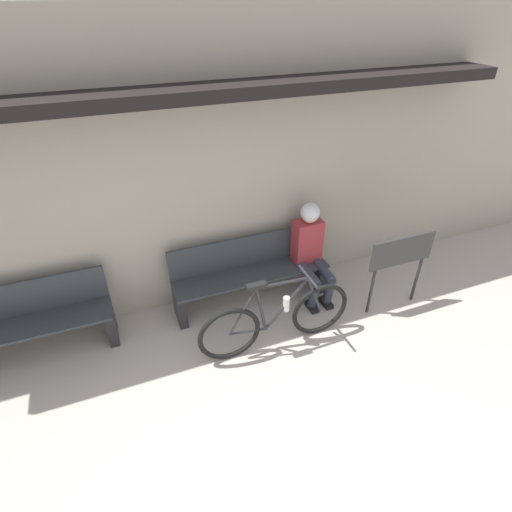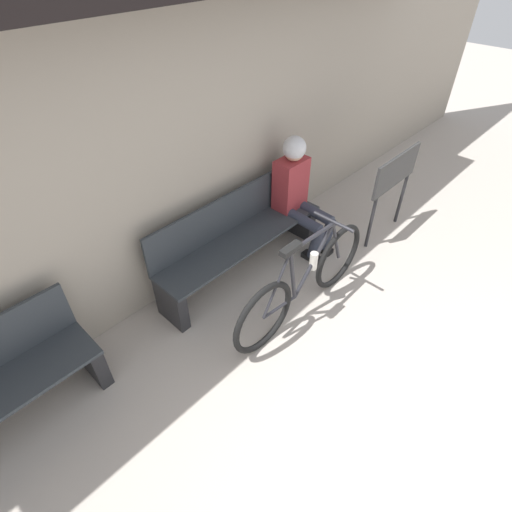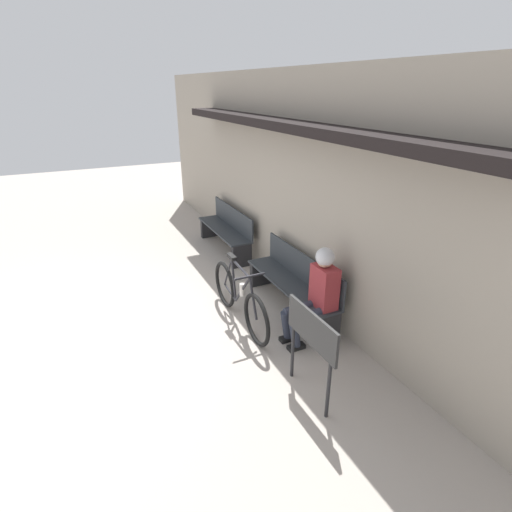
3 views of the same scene
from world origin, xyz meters
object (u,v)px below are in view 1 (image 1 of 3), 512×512
object	(u,v)px
bicycle	(277,319)
park_bench_far	(21,326)
signboard	(401,257)
person_seated	(311,246)
park_bench_near	(250,273)

from	to	relation	value
bicycle	park_bench_far	world-z (taller)	bicycle
park_bench_far	signboard	bearing A→B (deg)	-10.34
person_seated	park_bench_far	distance (m)	3.27
bicycle	signboard	distance (m)	1.62
person_seated	signboard	world-z (taller)	person_seated
park_bench_near	signboard	world-z (taller)	signboard
park_bench_far	person_seated	bearing A→B (deg)	-2.09
bicycle	park_bench_far	xyz separation A→B (m)	(-2.50, 0.83, 0.03)
park_bench_near	park_bench_far	distance (m)	2.51
park_bench_near	park_bench_far	bearing A→B (deg)	-179.97
bicycle	person_seated	bearing A→B (deg)	43.38
person_seated	signboard	distance (m)	1.04
park_bench_near	signboard	bearing A→B (deg)	-25.46
park_bench_far	signboard	distance (m)	4.16
bicycle	park_bench_far	bearing A→B (deg)	161.73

